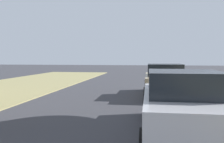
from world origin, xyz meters
name	(u,v)px	position (x,y,z in m)	size (l,w,h in m)	color
parked_sedan_silver	(182,106)	(2.37, 6.55, 0.72)	(1.97, 4.42, 1.57)	#BCBCC1
parked_sedan_tan	(164,81)	(2.28, 12.80, 0.72)	(1.97, 4.42, 1.57)	tan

